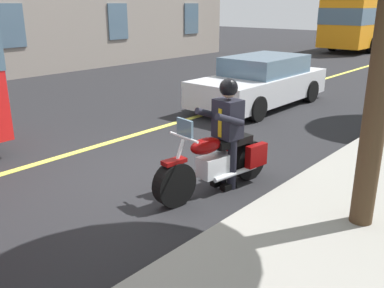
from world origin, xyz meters
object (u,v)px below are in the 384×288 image
(rider_main, at_px, (227,124))
(car_silver, at_px, (261,82))
(bus_far, at_px, (374,18))
(motorcycle_main, at_px, (217,163))

(rider_main, distance_m, car_silver, 5.82)
(bus_far, height_order, car_silver, bus_far)
(motorcycle_main, relative_size, bus_far, 0.20)
(rider_main, height_order, car_silver, rider_main)
(bus_far, distance_m, car_silver, 19.29)
(motorcycle_main, xyz_separation_m, car_silver, (-5.36, -2.61, 0.24))
(motorcycle_main, height_order, bus_far, bus_far)
(rider_main, relative_size, car_silver, 0.38)
(rider_main, bearing_deg, motorcycle_main, -7.62)
(rider_main, bearing_deg, car_silver, -152.97)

